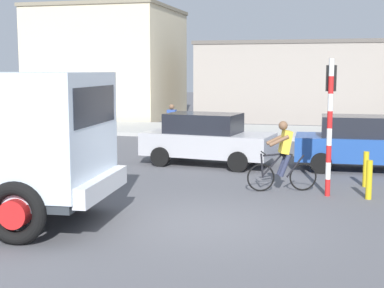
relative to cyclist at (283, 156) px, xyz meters
name	(u,v)px	position (x,y,z in m)	size (l,w,h in m)	color
ground_plane	(204,224)	(-1.20, -3.33, -0.86)	(120.00, 120.00, 0.00)	#56565B
sidewalk_far	(280,132)	(-1.20, 12.14, -0.78)	(80.00, 5.00, 0.16)	#ADADA8
cyclist	(283,156)	(0.00, 0.00, 0.00)	(1.65, 0.70, 1.72)	black
traffic_light_pole	(330,108)	(1.08, -0.20, 1.20)	(0.24, 0.43, 3.20)	red
car_red_near	(363,143)	(2.04, 3.48, -0.05)	(4.05, 1.97, 1.60)	#234C9E
car_white_mid	(207,139)	(-2.64, 3.25, -0.05)	(4.19, 2.27, 1.60)	#B7B7BC
pedestrian_near_kerb	(172,124)	(-4.90, 7.07, -0.02)	(0.34, 0.22, 1.62)	#2D334C
bollard_near	(369,180)	(1.99, -0.38, -0.41)	(0.14, 0.14, 0.90)	gold
bollard_far	(366,169)	(1.99, 1.02, -0.41)	(0.14, 0.14, 0.90)	gold
building_corner_left	(109,63)	(-12.39, 18.87, 2.48)	(8.05, 7.75, 6.67)	beige
building_mid_block	(291,81)	(-1.29, 19.13, 1.40)	(10.54, 5.13, 4.52)	#9E9389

